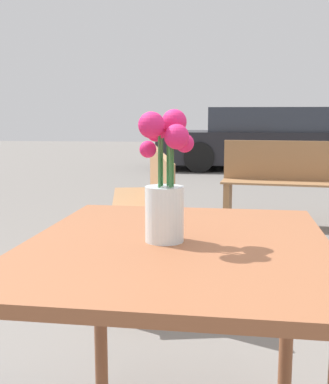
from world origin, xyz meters
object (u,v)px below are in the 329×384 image
bench_middle (303,180)px  bench_far (148,203)px  flower_vase (165,188)px  parked_car (268,140)px  table_front (177,277)px

bench_middle → bench_far: same height
flower_vase → parked_car: size_ratio=0.08×
bench_middle → flower_vase: bearing=-105.7°
flower_vase → parked_car: (1.26, 9.08, -0.29)m
flower_vase → bench_middle: (1.02, 3.62, -0.44)m
table_front → flower_vase: bearing=-168.1°
bench_middle → parked_car: size_ratio=0.36×
flower_vase → bench_middle: bearing=74.3°
table_front → parked_car: size_ratio=0.22×
bench_middle → parked_car: parked_car is taller
table_front → parked_car: bearing=82.3°
table_front → flower_vase: (-0.03, -0.01, 0.25)m
flower_vase → bench_far: (-0.34, 2.10, -0.42)m
bench_middle → bench_far: 2.04m
bench_far → bench_middle: bearing=48.2°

